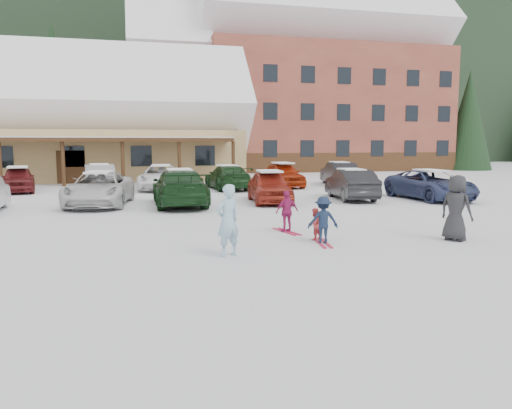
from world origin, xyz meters
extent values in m
plane|color=silver|center=(0.00, 0.00, 0.00)|extent=(160.00, 160.00, 0.00)
cube|color=black|center=(0.00, 85.00, 19.00)|extent=(300.00, 70.00, 38.00)
cube|color=tan|center=(-9.00, 28.00, 1.80)|extent=(28.00, 10.00, 3.60)
cube|color=#422814|center=(-9.00, 21.80, 2.90)|extent=(25.20, 2.60, 0.25)
cube|color=white|center=(-9.00, 28.00, 5.54)|extent=(29.12, 9.69, 9.69)
cube|color=brown|center=(16.00, 38.00, 6.00)|extent=(24.00, 14.00, 12.00)
cube|color=brown|center=(0.50, 38.00, 4.50)|extent=(7.00, 12.60, 9.00)
cube|color=white|center=(16.00, 38.00, 14.69)|extent=(24.96, 13.57, 13.57)
cube|color=#422814|center=(16.00, 31.04, 0.90)|extent=(24.00, 0.10, 1.80)
cylinder|color=black|center=(4.64, 25.06, 3.25)|extent=(0.16, 0.16, 6.50)
cube|color=black|center=(4.64, 25.06, 6.63)|extent=(0.50, 0.25, 0.25)
cylinder|color=black|center=(30.00, 32.00, 0.66)|extent=(0.60, 0.60, 1.32)
cone|color=black|center=(30.00, 32.00, 6.27)|extent=(4.84, 4.84, 9.90)
cylinder|color=black|center=(6.00, 44.00, 0.54)|extent=(0.60, 0.60, 1.08)
cone|color=black|center=(6.00, 44.00, 5.13)|extent=(3.96, 3.96, 8.10)
cylinder|color=black|center=(34.00, 46.00, 0.69)|extent=(0.60, 0.60, 1.38)
cone|color=black|center=(34.00, 46.00, 6.55)|extent=(5.06, 5.06, 10.35)
imported|color=#93BED2|center=(-0.83, -0.77, 0.86)|extent=(0.75, 0.65, 1.73)
imported|color=#C73D3D|center=(1.89, 0.63, 0.45)|extent=(0.54, 0.51, 0.89)
imported|color=#132038|center=(1.93, 0.12, 0.64)|extent=(0.89, 0.60, 1.27)
cube|color=#C01B41|center=(1.93, 0.12, 0.01)|extent=(0.42, 1.41, 0.03)
imported|color=#A31F5C|center=(1.51, 2.00, 0.63)|extent=(0.79, 0.45, 1.27)
cube|color=#C01B41|center=(1.51, 2.00, 0.01)|extent=(0.48, 1.41, 0.03)
imported|color=#252528|center=(5.65, -0.37, 0.91)|extent=(0.93, 1.06, 1.83)
imported|color=silver|center=(-4.41, 10.13, 0.73)|extent=(3.06, 5.51, 1.46)
imported|color=#143517|center=(-1.05, 9.32, 0.78)|extent=(2.23, 5.40, 1.56)
imported|color=#A02C1C|center=(3.01, 9.49, 0.72)|extent=(2.13, 4.37, 1.44)
imported|color=black|center=(7.15, 9.75, 0.72)|extent=(2.11, 4.56, 1.45)
imported|color=navy|center=(10.83, 8.83, 0.70)|extent=(2.60, 5.17, 1.40)
imported|color=maroon|center=(-9.14, 17.44, 0.70)|extent=(2.31, 4.33, 1.40)
imported|color=#9A999D|center=(-4.86, 17.59, 0.74)|extent=(2.03, 4.65, 1.49)
imported|color=white|center=(-1.41, 17.08, 0.71)|extent=(2.99, 5.37, 1.42)
imported|color=#173A19|center=(2.38, 16.37, 0.70)|extent=(2.25, 4.92, 1.40)
imported|color=#AD2C0D|center=(5.95, 17.08, 0.75)|extent=(1.96, 4.46, 1.49)
imported|color=black|center=(9.93, 17.64, 0.74)|extent=(2.19, 4.65, 1.47)
camera|label=1|loc=(-2.97, -12.27, 2.68)|focal=35.00mm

